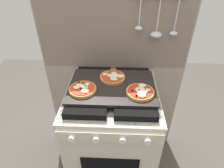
{
  "coord_description": "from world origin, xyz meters",
  "views": [
    {
      "loc": [
        0.04,
        -0.99,
        1.62
      ],
      "look_at": [
        0.0,
        0.0,
        0.93
      ],
      "focal_mm": 30.87,
      "sensor_mm": 36.0,
      "label": 1
    }
  ],
  "objects_px": {
    "stove": "(112,135)",
    "baking_tray": "(112,86)",
    "pizza_center": "(112,77)",
    "pizza_left": "(83,89)",
    "pizza_right": "(140,92)"
  },
  "relations": [
    {
      "from": "stove",
      "to": "pizza_right",
      "type": "distance_m",
      "value": 0.52
    },
    {
      "from": "pizza_left",
      "to": "pizza_center",
      "type": "bearing_deg",
      "value": 38.85
    },
    {
      "from": "pizza_right",
      "to": "pizza_center",
      "type": "bearing_deg",
      "value": 138.27
    },
    {
      "from": "stove",
      "to": "baking_tray",
      "type": "height_order",
      "value": "baking_tray"
    },
    {
      "from": "baking_tray",
      "to": "pizza_center",
      "type": "xyz_separation_m",
      "value": [
        -0.0,
        0.08,
        0.02
      ]
    },
    {
      "from": "baking_tray",
      "to": "pizza_left",
      "type": "height_order",
      "value": "pizza_left"
    },
    {
      "from": "pizza_left",
      "to": "pizza_center",
      "type": "height_order",
      "value": "pizza_left"
    },
    {
      "from": "pizza_left",
      "to": "pizza_right",
      "type": "height_order",
      "value": "same"
    },
    {
      "from": "baking_tray",
      "to": "pizza_center",
      "type": "distance_m",
      "value": 0.08
    },
    {
      "from": "stove",
      "to": "baking_tray",
      "type": "relative_size",
      "value": 1.67
    },
    {
      "from": "baking_tray",
      "to": "pizza_right",
      "type": "bearing_deg",
      "value": -24.23
    },
    {
      "from": "pizza_left",
      "to": "pizza_right",
      "type": "distance_m",
      "value": 0.35
    },
    {
      "from": "stove",
      "to": "pizza_right",
      "type": "xyz_separation_m",
      "value": [
        0.17,
        -0.08,
        0.48
      ]
    },
    {
      "from": "pizza_right",
      "to": "pizza_center",
      "type": "distance_m",
      "value": 0.23
    },
    {
      "from": "stove",
      "to": "pizza_center",
      "type": "bearing_deg",
      "value": 90.83
    }
  ]
}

